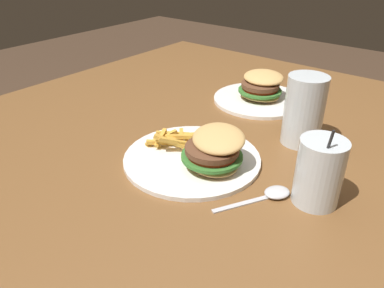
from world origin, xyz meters
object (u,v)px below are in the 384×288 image
(beer_glass, at_px, (304,112))
(juice_glass, at_px, (319,174))
(spoon, at_px, (273,194))
(meal_plate_near, at_px, (202,154))
(meal_plate_far, at_px, (260,92))

(beer_glass, distance_m, juice_glass, 0.23)
(beer_glass, relative_size, spoon, 1.08)
(meal_plate_near, distance_m, meal_plate_far, 0.40)
(beer_glass, bearing_deg, meal_plate_near, -118.15)
(meal_plate_near, xyz_separation_m, meal_plate_far, (-0.08, 0.40, 0.00))
(juice_glass, xyz_separation_m, meal_plate_far, (-0.33, 0.37, -0.03))
(beer_glass, distance_m, meal_plate_far, 0.27)
(meal_plate_near, distance_m, spoon, 0.18)
(beer_glass, relative_size, meal_plate_far, 0.61)
(juice_glass, bearing_deg, beer_glass, 121.28)
(meal_plate_near, bearing_deg, spoon, -1.91)
(juice_glass, distance_m, meal_plate_far, 0.49)
(meal_plate_near, height_order, meal_plate_far, meal_plate_near)
(meal_plate_near, relative_size, juice_glass, 1.87)
(meal_plate_near, height_order, spoon, meal_plate_near)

